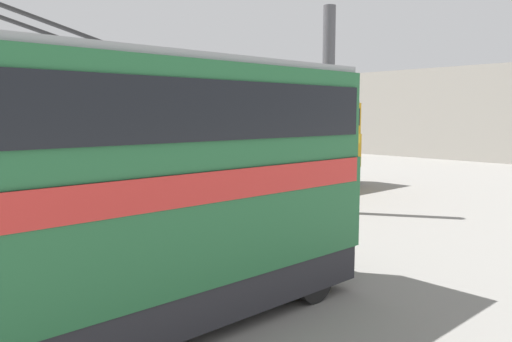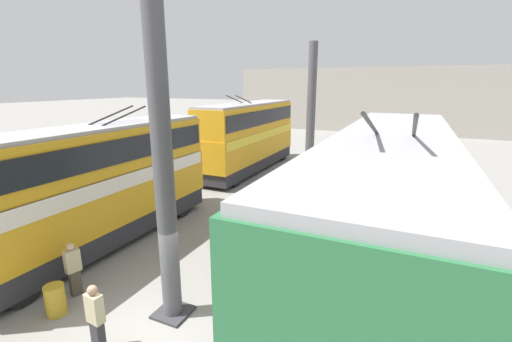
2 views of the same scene
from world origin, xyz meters
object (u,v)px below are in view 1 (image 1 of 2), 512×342
Objects in this scene: person_aisle_midway at (177,209)px; bus_left_near at (126,181)px; bus_right_near at (12,156)px; person_by_left_row at (96,269)px; bus_right_far at (279,140)px.

bus_left_near is at bearing 135.00° from person_aisle_midway.
bus_right_near is at bearing 83.15° from bus_left_near.
bus_left_near is 6.27× the size of person_by_left_row.
person_aisle_midway is at bearing -50.44° from bus_right_near.
person_aisle_midway is (3.77, -4.57, -1.73)m from bus_right_near.
bus_left_near is 5.90× the size of person_aisle_midway.
bus_right_near is 6.17m from person_aisle_midway.
bus_right_near is 13.33m from bus_right_far.
bus_right_near reaches higher than person_aisle_midway.
person_by_left_row is at bearing 125.82° from person_aisle_midway.
bus_left_near is 17.96m from bus_right_far.
bus_right_far is 10.74m from person_aisle_midway.
bus_right_far is at bearing -69.11° from person_aisle_midway.
bus_left_near is 0.94× the size of bus_right_far.
bus_right_near is (1.26, 10.49, -0.29)m from bus_left_near.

